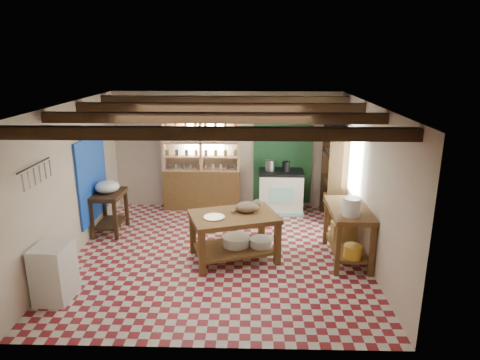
{
  "coord_description": "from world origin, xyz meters",
  "views": [
    {
      "loc": [
        0.55,
        -6.81,
        3.37
      ],
      "look_at": [
        0.36,
        0.3,
        1.27
      ],
      "focal_mm": 32.0,
      "sensor_mm": 36.0,
      "label": 1
    }
  ],
  "objects_px": {
    "work_table": "(234,237)",
    "white_cabinet": "(54,272)",
    "right_counter": "(347,233)",
    "stove": "(281,191)",
    "cat": "(247,207)",
    "prep_table": "(110,212)"
  },
  "relations": [
    {
      "from": "work_table",
      "to": "white_cabinet",
      "type": "relative_size",
      "value": 1.7
    },
    {
      "from": "stove",
      "to": "white_cabinet",
      "type": "height_order",
      "value": "stove"
    },
    {
      "from": "cat",
      "to": "prep_table",
      "type": "bearing_deg",
      "value": 132.81
    },
    {
      "from": "stove",
      "to": "right_counter",
      "type": "bearing_deg",
      "value": -65.43
    },
    {
      "from": "prep_table",
      "to": "cat",
      "type": "height_order",
      "value": "cat"
    },
    {
      "from": "prep_table",
      "to": "white_cabinet",
      "type": "distance_m",
      "value": 2.39
    },
    {
      "from": "prep_table",
      "to": "white_cabinet",
      "type": "bearing_deg",
      "value": -89.7
    },
    {
      "from": "stove",
      "to": "cat",
      "type": "height_order",
      "value": "cat"
    },
    {
      "from": "work_table",
      "to": "cat",
      "type": "relative_size",
      "value": 3.53
    },
    {
      "from": "stove",
      "to": "right_counter",
      "type": "height_order",
      "value": "stove"
    },
    {
      "from": "work_table",
      "to": "prep_table",
      "type": "bearing_deg",
      "value": 138.73
    },
    {
      "from": "white_cabinet",
      "to": "prep_table",
      "type": "bearing_deg",
      "value": 92.22
    },
    {
      "from": "stove",
      "to": "prep_table",
      "type": "relative_size",
      "value": 1.17
    },
    {
      "from": "prep_table",
      "to": "right_counter",
      "type": "xyz_separation_m",
      "value": [
        4.38,
        -1.02,
        0.06
      ]
    },
    {
      "from": "white_cabinet",
      "to": "cat",
      "type": "relative_size",
      "value": 2.08
    },
    {
      "from": "right_counter",
      "to": "white_cabinet",
      "type": "bearing_deg",
      "value": -162.15
    },
    {
      "from": "work_table",
      "to": "stove",
      "type": "bearing_deg",
      "value": 49.86
    },
    {
      "from": "right_counter",
      "to": "stove",
      "type": "bearing_deg",
      "value": 113.93
    },
    {
      "from": "stove",
      "to": "right_counter",
      "type": "distance_m",
      "value": 2.47
    },
    {
      "from": "work_table",
      "to": "white_cabinet",
      "type": "height_order",
      "value": "white_cabinet"
    },
    {
      "from": "white_cabinet",
      "to": "right_counter",
      "type": "height_order",
      "value": "right_counter"
    },
    {
      "from": "stove",
      "to": "right_counter",
      "type": "xyz_separation_m",
      "value": [
        0.98,
        -2.27,
        -0.0
      ]
    }
  ]
}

